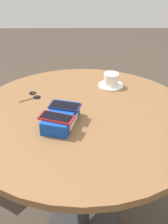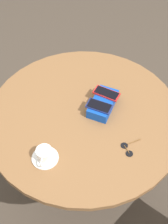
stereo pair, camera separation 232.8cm
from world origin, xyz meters
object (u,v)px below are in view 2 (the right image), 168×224
object	(u,v)px
round_table	(84,126)
coffee_cup	(44,154)
phone_red	(107,93)
phone_navy	(99,106)
sunglasses	(128,149)
saucer	(45,158)
phone_box	(103,104)

from	to	relation	value
round_table	coffee_cup	xyz separation A→B (m)	(0.30, -0.15, 0.15)
phone_red	phone_navy	bearing A→B (deg)	-17.01
round_table	sunglasses	distance (m)	0.33
round_table	coffee_cup	distance (m)	0.37
round_table	phone_navy	distance (m)	0.19
phone_navy	coffee_cup	distance (m)	0.39
saucer	coffee_cup	world-z (taller)	coffee_cup
phone_navy	saucer	distance (m)	0.40
phone_navy	sunglasses	world-z (taller)	phone_navy
phone_red	phone_navy	distance (m)	0.10
round_table	phone_navy	world-z (taller)	phone_navy
phone_navy	saucer	xyz separation A→B (m)	(0.32, -0.23, -0.06)
phone_navy	phone_red	bearing A→B (deg)	162.99
phone_navy	sunglasses	distance (m)	0.27
phone_navy	phone_box	bearing A→B (deg)	161.98
phone_navy	coffee_cup	xyz separation A→B (m)	(0.32, -0.23, -0.02)
round_table	phone_box	xyz separation A→B (m)	(-0.07, 0.09, 0.13)
coffee_cup	sunglasses	distance (m)	0.41
phone_box	sunglasses	bearing A→B (deg)	31.01
round_table	saucer	xyz separation A→B (m)	(0.30, -0.15, 0.11)
saucer	sunglasses	distance (m)	0.41
phone_red	phone_navy	xyz separation A→B (m)	(0.10, -0.03, -0.00)
saucer	phone_navy	bearing A→B (deg)	144.39
phone_red	sunglasses	distance (m)	0.34
coffee_cup	sunglasses	xyz separation A→B (m)	(-0.11, 0.40, -0.04)
phone_box	coffee_cup	size ratio (longest dim) A/B	2.15
round_table	saucer	distance (m)	0.35
phone_box	phone_red	xyz separation A→B (m)	(-0.05, 0.01, 0.03)
phone_red	saucer	world-z (taller)	phone_red
saucer	coffee_cup	xyz separation A→B (m)	(0.00, -0.00, 0.04)
phone_red	round_table	bearing A→B (deg)	-43.61
saucer	phone_box	bearing A→B (deg)	146.38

